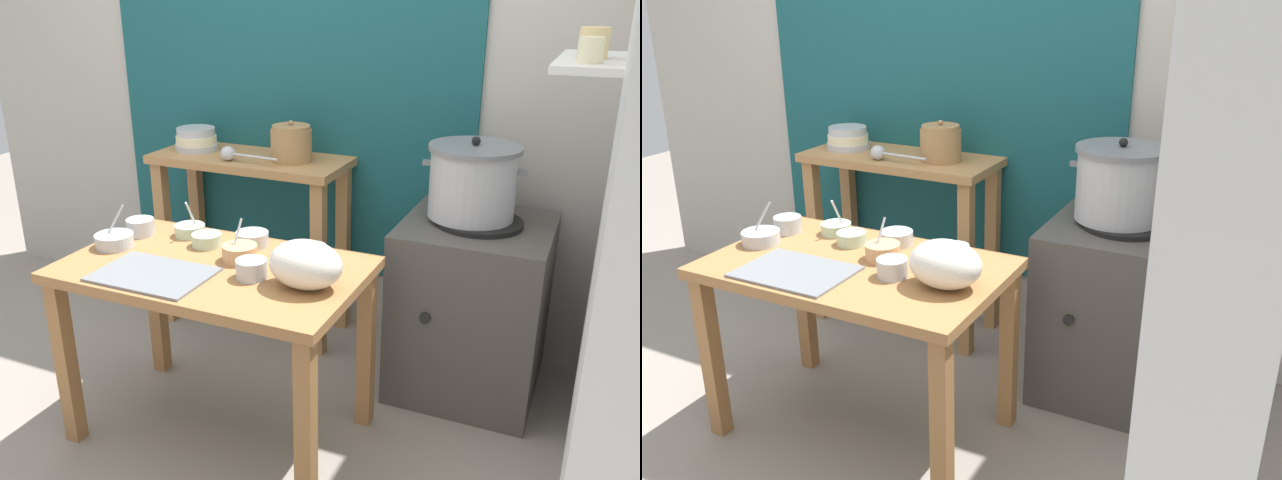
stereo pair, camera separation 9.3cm
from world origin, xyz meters
TOP-DOWN VIEW (x-y plane):
  - ground_plane at (0.00, 0.00)m, footprint 9.00×9.00m
  - wall_back at (0.08, 1.10)m, footprint 4.40×0.12m
  - wall_right at (1.40, 0.20)m, footprint 0.30×3.20m
  - prep_table at (0.08, -0.02)m, footprint 1.10×0.66m
  - back_shelf_table at (-0.24, 0.83)m, footprint 0.96×0.40m
  - stove_block at (0.89, 0.70)m, footprint 0.60×0.61m
  - steamer_pot at (0.85, 0.72)m, footprint 0.42×0.37m
  - clay_pot at (-0.02, 0.83)m, footprint 0.19×0.19m
  - bowl_stack_enamel at (-0.55, 0.84)m, footprint 0.21×0.21m
  - ladle at (-0.28, 0.71)m, footprint 0.30×0.07m
  - serving_tray at (-0.06, -0.19)m, footprint 0.40×0.28m
  - plastic_bag at (0.47, -0.06)m, footprint 0.26×0.19m
  - prep_bowl_0 at (0.15, 0.05)m, footprint 0.13×0.13m
  - prep_bowl_1 at (-0.17, 0.20)m, footprint 0.12×0.12m
  - prep_bowl_2 at (-0.36, 0.13)m, footprint 0.11×0.11m
  - prep_bowl_3 at (-0.04, 0.13)m, footprint 0.12×0.12m
  - prep_bowl_4 at (0.26, -0.07)m, footprint 0.11×0.11m
  - prep_bowl_5 at (-0.37, -0.03)m, footprint 0.15×0.15m
  - prep_bowl_6 at (0.11, 0.21)m, footprint 0.13×0.13m
  - prep_bowl_7 at (0.38, 0.20)m, footprint 0.11×0.11m

SIDE VIEW (x-z plane):
  - ground_plane at x=0.00m, z-range 0.00..0.00m
  - stove_block at x=0.89m, z-range -0.01..0.77m
  - prep_table at x=0.08m, z-range 0.25..0.97m
  - back_shelf_table at x=-0.24m, z-range 0.23..1.13m
  - serving_tray at x=-0.06m, z-range 0.72..0.73m
  - prep_bowl_7 at x=0.38m, z-range 0.72..0.77m
  - prep_bowl_1 at x=-0.17m, z-range 0.67..0.83m
  - prep_bowl_3 at x=-0.04m, z-range 0.72..0.77m
  - prep_bowl_5 at x=-0.37m, z-range 0.67..0.83m
  - prep_bowl_6 at x=0.11m, z-range 0.72..0.78m
  - prep_bowl_0 at x=0.15m, z-range 0.68..0.83m
  - prep_bowl_2 at x=-0.36m, z-range 0.72..0.79m
  - prep_bowl_4 at x=0.26m, z-range 0.72..0.79m
  - plastic_bag at x=0.47m, z-range 0.72..0.89m
  - steamer_pot at x=0.85m, z-range 0.76..1.10m
  - ladle at x=-0.28m, z-range 0.90..0.97m
  - bowl_stack_enamel at x=-0.55m, z-range 0.90..1.01m
  - clay_pot at x=-0.02m, z-range 0.89..1.08m
  - wall_right at x=1.40m, z-range 0.00..2.60m
  - wall_back at x=0.08m, z-range 0.00..2.60m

